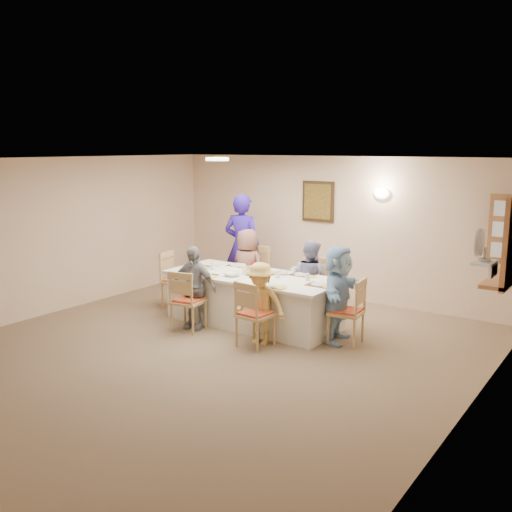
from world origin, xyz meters
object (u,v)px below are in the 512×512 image
Objects in this scene: chair_front_left at (188,300)px; chair_front_right at (255,313)px; chair_right_end at (346,311)px; dining_table at (253,299)px; chair_left_end at (177,280)px; diner_front_right at (260,304)px; diner_front_left at (193,287)px; diner_back_left at (247,269)px; diner_back_right at (310,280)px; desk_fan at (482,249)px; condiment_ketchup at (252,267)px; caregiver at (242,246)px; chair_back_left at (252,276)px; diner_right_end at (338,294)px; chair_back_right at (314,289)px.

chair_front_left is 1.00× the size of chair_front_right.
chair_right_end is (2.15, 0.80, 0.00)m from chair_front_left.
chair_front_left reaches higher than dining_table.
chair_left_end is 2.26m from diner_front_right.
diner_front_left is at bearing -78.99° from chair_right_end.
diner_back_left is 1.06× the size of diner_back_right.
chair_front_right is at bearing -170.04° from desk_fan.
diner_back_right is at bearing -132.14° from chair_right_end.
condiment_ketchup reaches higher than chair_front_right.
chair_front_right is 0.73× the size of diner_back_right.
caregiver reaches higher than chair_front_left.
chair_front_left is at bearing -92.66° from chair_back_left.
diner_front_right is 0.84× the size of diner_right_end.
diner_right_end is at bearing 150.76° from diner_back_right.
diner_front_left is (-1.20, -1.36, -0.01)m from diner_back_right.
diner_front_right reaches higher than condiment_ketchup.
diner_back_left reaches higher than chair_back_right.
chair_right_end is 0.74× the size of diner_back_right.
chair_left_end reaches higher than chair_front_left.
diner_front_right is (0.00, 0.12, 0.11)m from chair_front_right.
desk_fan is 0.32× the size of chair_right_end.
dining_table is at bearing 121.82° from diner_front_right.
diner_right_end is at bearing 170.47° from desk_fan.
chair_front_right is at bearing 119.21° from caregiver.
chair_back_right is 1.16m from diner_right_end.
chair_back_left reaches higher than chair_back_right.
diner_back_right reaches higher than condiment_ketchup.
chair_front_right is (0.60, -0.80, 0.08)m from dining_table.
diner_back_right is at bearing -85.55° from chair_front_right.
dining_table is 1.45m from diner_right_end.
chair_left_end reaches higher than chair_back_right.
dining_table is at bearing 59.00° from diner_back_right.
chair_right_end reaches higher than dining_table.
dining_table is at bearing -100.94° from chair_left_end.
diner_front_right is (1.20, -1.36, -0.10)m from diner_back_left.
chair_front_right is 0.68× the size of diner_right_end.
chair_back_right is at bearing 34.28° from diner_right_end.
chair_left_end reaches higher than dining_table.
condiment_ketchup is at bearing -99.60° from chair_left_end.
chair_back_left is 1.07× the size of chair_left_end.
diner_back_left is at bearing 130.52° from condiment_ketchup.
chair_back_right is at bearing 53.13° from dining_table.
diner_right_end is at bearing -24.27° from chair_back_left.
diner_back_left is (-3.93, 1.00, -0.89)m from desk_fan.
condiment_ketchup is at bearing 144.23° from dining_table.
chair_back_right is at bearing 80.39° from diner_front_right.
diner_front_right reaches higher than chair_left_end.
condiment_ketchup is (-0.65, -0.76, 0.40)m from chair_back_right.
desk_fan is 0.33× the size of chair_front_left.
condiment_ketchup is at bearing -97.80° from chair_right_end.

